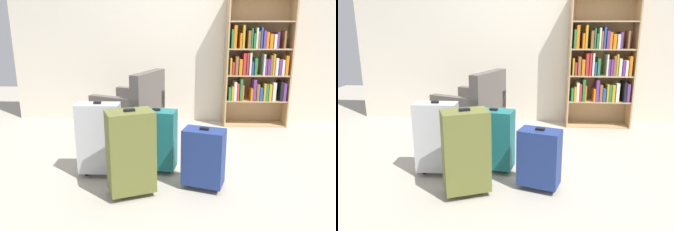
% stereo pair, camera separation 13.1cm
% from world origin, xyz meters
% --- Properties ---
extents(ground_plane, '(9.25, 9.25, 0.00)m').
position_xyz_m(ground_plane, '(0.00, 0.00, 0.00)').
color(ground_plane, '#B2A899').
extents(back_wall, '(5.28, 0.10, 2.60)m').
position_xyz_m(back_wall, '(0.00, 1.90, 1.30)').
color(back_wall, beige).
rests_on(back_wall, ground).
extents(bookshelf, '(0.91, 0.33, 1.86)m').
position_xyz_m(bookshelf, '(1.02, 1.67, 0.90)').
color(bookshelf, tan).
rests_on(bookshelf, ground).
extents(armchair, '(0.91, 0.91, 0.90)m').
position_xyz_m(armchair, '(-0.70, 0.91, 0.32)').
color(armchair, '#59514C').
rests_on(armchair, ground).
extents(mug, '(0.12, 0.08, 0.10)m').
position_xyz_m(mug, '(-0.22, 0.89, 0.05)').
color(mug, white).
rests_on(mug, ground).
extents(suitcase_teal, '(0.42, 0.28, 0.66)m').
position_xyz_m(suitcase_teal, '(-0.30, -0.03, 0.34)').
color(suitcase_teal, '#19666B').
rests_on(suitcase_teal, ground).
extents(suitcase_navy_blue, '(0.41, 0.31, 0.58)m').
position_xyz_m(suitcase_navy_blue, '(0.14, -0.37, 0.30)').
color(suitcase_navy_blue, navy).
rests_on(suitcase_navy_blue, ground).
extents(suitcase_olive, '(0.45, 0.38, 0.78)m').
position_xyz_m(suitcase_olive, '(-0.48, -0.52, 0.40)').
color(suitcase_olive, brown).
rests_on(suitcase_olive, ground).
extents(suitcase_silver, '(0.42, 0.20, 0.75)m').
position_xyz_m(suitcase_silver, '(-0.85, -0.15, 0.39)').
color(suitcase_silver, '#B7BABF').
rests_on(suitcase_silver, ground).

